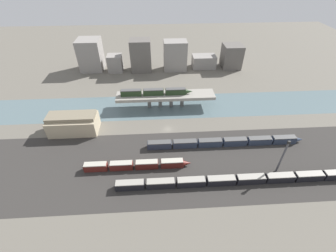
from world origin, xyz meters
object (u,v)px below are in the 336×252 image
object	(u,v)px
train_yard_near	(240,180)
train_yard_mid	(137,165)
train_on_bridge	(156,92)
signal_tower	(282,157)
warehouse_building	(73,123)
train_yard_far	(226,142)

from	to	relation	value
train_yard_near	train_yard_mid	world-z (taller)	train_yard_mid
train_on_bridge	signal_tower	bearing A→B (deg)	-46.40
train_on_bridge	signal_tower	size ratio (longest dim) A/B	2.40
warehouse_building	train_yard_far	bearing A→B (deg)	-11.40
train_yard_mid	signal_tower	size ratio (longest dim) A/B	2.66
train_yard_mid	warehouse_building	distance (m)	41.79
signal_tower	train_on_bridge	bearing A→B (deg)	133.60
train_yard_far	signal_tower	distance (m)	24.93
train_yard_mid	warehouse_building	size ratio (longest dim) A/B	1.91
train_yard_near	train_yard_mid	size ratio (longest dim) A/B	2.19
train_on_bridge	train_yard_far	world-z (taller)	train_on_bridge
train_on_bridge	signal_tower	world-z (taller)	signal_tower
warehouse_building	train_on_bridge	bearing A→B (deg)	25.24
train_yard_far	warehouse_building	world-z (taller)	warehouse_building
train_yard_near	train_yard_far	bearing A→B (deg)	89.61
train_yard_far	signal_tower	world-z (taller)	signal_tower
train_yard_near	warehouse_building	world-z (taller)	warehouse_building
train_yard_mid	train_yard_near	bearing A→B (deg)	-13.88
train_on_bridge	train_yard_mid	distance (m)	47.38
train_yard_near	warehouse_building	distance (m)	81.26
train_yard_mid	warehouse_building	world-z (taller)	warehouse_building
train_yard_mid	signal_tower	world-z (taller)	signal_tower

